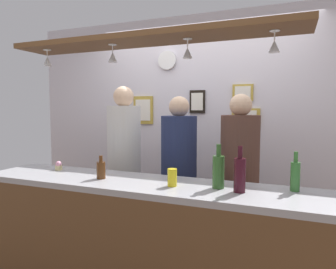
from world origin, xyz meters
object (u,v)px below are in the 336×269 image
Objects in this scene: bottle_beer_brown_stubby at (101,170)px; cupcake at (59,166)px; drink_can at (172,177)px; picture_frame_crest at (197,102)px; picture_frame_lower_pair at (246,117)px; person_left_white_patterned_shirt at (124,155)px; bottle_beer_green_import at (295,175)px; person_right_brown_shirt at (240,169)px; bottle_champagne_green at (218,171)px; person_middle_navy_shirt at (179,166)px; picture_frame_caricature at (143,110)px; bottle_wine_dark_red at (240,174)px; picture_frame_upper_small at (243,93)px; wall_clock at (167,60)px.

bottle_beer_brown_stubby is 0.55m from cupcake.
drink_can is 1.57m from picture_frame_crest.
person_left_white_patterned_shirt is at bearing -148.74° from picture_frame_lower_pair.
person_left_white_patterned_shirt is 5.87× the size of picture_frame_lower_pair.
bottle_beer_green_import is 0.81m from drink_can.
person_right_brown_shirt is 5.55× the size of picture_frame_lower_pair.
bottle_beer_brown_stubby is 0.69× the size of picture_frame_crest.
person_right_brown_shirt reaches higher than bottle_champagne_green.
drink_can is at bearing -80.05° from picture_frame_crest.
bottle_beer_green_import reaches higher than cupcake.
person_middle_navy_shirt is 4.86× the size of picture_frame_caricature.
bottle_beer_green_import reaches higher than bottle_beer_brown_stubby.
picture_frame_caricature reaches higher than drink_can.
picture_frame_lower_pair is at bearing 96.57° from bottle_wine_dark_red.
cupcake is at bearing -97.86° from picture_frame_caricature.
drink_can reaches higher than cupcake.
person_middle_navy_shirt is 9.18× the size of bottle_beer_brown_stubby.
bottle_beer_green_import is 1.50m from picture_frame_upper_small.
bottle_wine_dark_red is at bearing -30.09° from person_left_white_patterned_shirt.
wall_clock reaches higher than person_middle_navy_shirt.
bottle_beer_green_import is at bearing 13.02° from drink_can.
bottle_beer_green_import is 3.33× the size of cupcake.
bottle_beer_green_import reaches higher than drink_can.
picture_frame_crest reaches higher than bottle_champagne_green.
cupcake is (-1.12, 0.15, -0.03)m from drink_can.
picture_frame_caricature is (-1.25, 1.37, 0.40)m from bottle_champagne_green.
picture_frame_upper_small reaches higher than person_right_brown_shirt.
bottle_beer_brown_stubby is at bearing -103.16° from picture_frame_crest.
person_left_white_patterned_shirt is at bearing -106.68° from wall_clock.
person_middle_navy_shirt is 1.09m from cupcake.
person_right_brown_shirt is 1.61m from wall_clock.
person_right_brown_shirt is 5.55× the size of bottle_wine_dark_red.
bottle_wine_dark_red reaches higher than drink_can.
picture_frame_caricature reaches higher than person_middle_navy_shirt.
bottle_champagne_green is (0.53, -0.69, 0.12)m from person_middle_navy_shirt.
picture_frame_lower_pair is (0.55, 0.00, -0.17)m from picture_frame_crest.
person_middle_navy_shirt is at bearing -127.34° from picture_frame_lower_pair.
drink_can is at bearing -167.18° from bottle_champagne_green.
picture_frame_upper_small reaches higher than drink_can.
picture_frame_upper_small is (-0.05, 1.37, 0.59)m from bottle_champagne_green.
bottle_champagne_green is 1.15× the size of picture_frame_crest.
person_middle_navy_shirt is 1.36m from wall_clock.
person_right_brown_shirt is 13.65× the size of drink_can.
picture_frame_upper_small is (1.08, 0.68, 0.64)m from person_left_white_patterned_shirt.
bottle_wine_dark_red is 1.67× the size of bottle_beer_brown_stubby.
person_middle_navy_shirt is 7.51× the size of wall_clock.
person_left_white_patterned_shirt reaches higher than bottle_wine_dark_red.
person_left_white_patterned_shirt is 1.43m from picture_frame_upper_small.
picture_frame_caricature is (-0.95, 1.44, 0.46)m from drink_can.
bottle_beer_brown_stubby is at bearing -179.19° from bottle_wine_dark_red.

